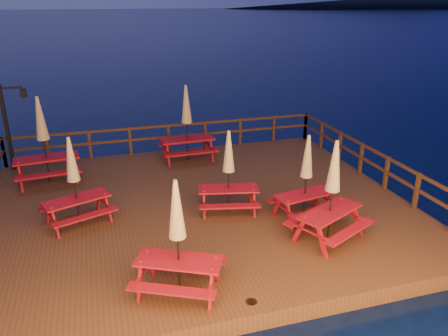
# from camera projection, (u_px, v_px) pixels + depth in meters

# --- Properties ---
(ground) EXTENTS (500.00, 500.00, 0.00)m
(ground) POSITION_uv_depth(u_px,v_px,m) (198.00, 216.00, 12.92)
(ground) COLOR black
(ground) RESTS_ON ground
(deck) EXTENTS (12.00, 10.00, 0.40)m
(deck) POSITION_uv_depth(u_px,v_px,m) (198.00, 210.00, 12.85)
(deck) COLOR #4B3318
(deck) RESTS_ON ground
(deck_piles) EXTENTS (11.44, 9.44, 1.40)m
(deck_piles) POSITION_uv_depth(u_px,v_px,m) (198.00, 225.00, 13.03)
(deck_piles) COLOR #381E11
(deck_piles) RESTS_ON ground
(railing) EXTENTS (11.80, 9.75, 1.10)m
(railing) POSITION_uv_depth(u_px,v_px,m) (184.00, 159.00, 14.08)
(railing) COLOR #381E11
(railing) RESTS_ON deck
(lamp_post) EXTENTS (0.85, 0.18, 3.00)m
(lamp_post) POSITION_uv_depth(u_px,v_px,m) (10.00, 119.00, 14.75)
(lamp_post) COLOR black
(lamp_post) RESTS_ON deck
(headland_right) EXTENTS (230.40, 86.40, 7.00)m
(headland_right) POSITION_uv_depth(u_px,v_px,m) (406.00, 2.00, 266.00)
(headland_right) COLOR black
(headland_right) RESTS_ON ground
(picnic_table_0) EXTENTS (2.19, 2.05, 2.48)m
(picnic_table_0) POSITION_uv_depth(u_px,v_px,m) (178.00, 236.00, 8.53)
(picnic_table_0) COLOR maroon
(picnic_table_0) RESTS_ON deck
(picnic_table_1) EXTENTS (1.91, 1.69, 2.36)m
(picnic_table_1) POSITION_uv_depth(u_px,v_px,m) (229.00, 171.00, 11.91)
(picnic_table_1) COLOR maroon
(picnic_table_1) RESTS_ON deck
(picnic_table_2) EXTENTS (1.99, 1.65, 2.78)m
(picnic_table_2) POSITION_uv_depth(u_px,v_px,m) (187.00, 122.00, 15.72)
(picnic_table_2) COLOR maroon
(picnic_table_2) RESTS_ON deck
(picnic_table_3) EXTENTS (2.07, 1.90, 2.41)m
(picnic_table_3) POSITION_uv_depth(u_px,v_px,m) (74.00, 180.00, 11.24)
(picnic_table_3) COLOR maroon
(picnic_table_3) RESTS_ON deck
(picnic_table_4) EXTENTS (2.15, 1.84, 2.83)m
(picnic_table_4) POSITION_uv_depth(u_px,v_px,m) (43.00, 139.00, 13.78)
(picnic_table_4) COLOR maroon
(picnic_table_4) RESTS_ON deck
(picnic_table_5) EXTENTS (2.27, 2.12, 2.58)m
(picnic_table_5) POSITION_uv_depth(u_px,v_px,m) (332.00, 190.00, 10.46)
(picnic_table_5) COLOR maroon
(picnic_table_5) RESTS_ON deck
(picnic_table_6) EXTENTS (1.85, 1.61, 2.35)m
(picnic_table_6) POSITION_uv_depth(u_px,v_px,m) (306.00, 176.00, 11.57)
(picnic_table_6) COLOR maroon
(picnic_table_6) RESTS_ON deck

